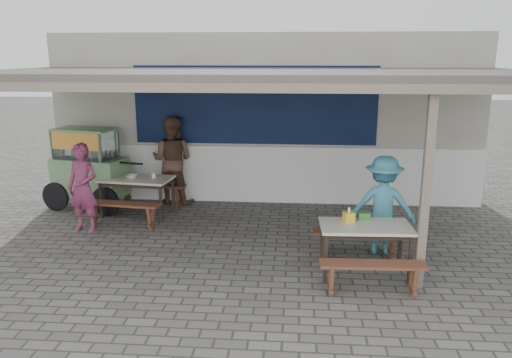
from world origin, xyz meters
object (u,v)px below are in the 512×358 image
Objects in this scene: bench_left_street at (122,209)px; bench_left_wall at (152,189)px; patron_wall_side at (172,160)px; condiment_bowl at (132,176)px; bench_right_street at (372,271)px; vendor_cart at (89,165)px; patron_street_side at (83,188)px; condiment_jar at (154,175)px; patron_right_table at (383,205)px; table_right at (365,231)px; donation_box at (364,216)px; table_left at (137,182)px; tissue_box at (349,217)px; bench_right_wall at (357,238)px.

bench_left_street is 1.00× the size of bench_left_wall.
condiment_bowl is at bearing 65.41° from patron_wall_side.
vendor_cart reaches higher than bench_right_street.
condiment_jar is at bearing 57.16° from patron_street_side.
patron_right_table is 4.77m from condiment_bowl.
patron_wall_side reaches higher than patron_right_table.
table_right is 0.28m from donation_box.
bench_right_street is 0.88× the size of patron_right_table.
table_left is 9.99× the size of tissue_box.
patron_street_side is 0.86× the size of patron_wall_side.
bench_right_street is 5.18m from condiment_bowl.
table_left is 5.10m from bench_right_street.
table_left is 1.06m from patron_wall_side.
tissue_box is 4.22m from condiment_jar.
bench_left_wall is (0.08, 0.69, -0.34)m from table_left.
vendor_cart is 1.09m from condiment_bowl.
bench_right_wall is at bearing -8.75° from bench_left_street.
vendor_cart reaches higher than patron_right_table.
bench_left_wall is 1.35m from vendor_cart.
vendor_cart is 1.67m from patron_wall_side.
condiment_jar reaches higher than bench_right_wall.
patron_street_side is at bearing 164.92° from donation_box.
patron_wall_side is 1.18× the size of patron_right_table.
patron_wall_side is 11.28× the size of donation_box.
patron_street_side reaches higher than table_right.
vendor_cart reaches higher than table_left.
table_right is 0.70m from bench_right_street.
bench_right_street is 0.93m from tissue_box.
condiment_bowl is (-4.13, 2.45, 0.11)m from table_right.
patron_wall_side is 4.63m from tissue_box.
bench_right_street is at bearing -90.00° from table_right.
patron_wall_side is at bearing 129.87° from bench_right_street.
bench_left_street is 0.92× the size of patron_street_side.
table_right is 0.70m from bench_right_wall.
bench_right_wall is 0.60m from donation_box.
bench_left_wall is 0.69× the size of vendor_cart.
table_right is 4.95m from patron_street_side.
patron_street_side reaches higher than bench_right_street.
table_left is 0.77× the size of patron_wall_side.
patron_right_table is at bearing -20.39° from bench_left_wall.
bench_left_wall is at bearing 26.56° from vendor_cart.
bench_right_street is 0.87× the size of patron_street_side.
table_left is 15.94× the size of condiment_jar.
condiment_jar is at bearing 87.15° from patron_wall_side.
patron_street_side is at bearing 65.88° from patron_wall_side.
bench_left_wall and bench_right_wall have the same top height.
condiment_jar is (0.24, -0.64, 0.46)m from bench_left_wall.
vendor_cart is at bearing 120.71° from patron_street_side.
condiment_jar is (-0.16, -0.85, -0.13)m from patron_wall_side.
bench_right_street is (3.99, -3.76, -0.00)m from bench_left_wall.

